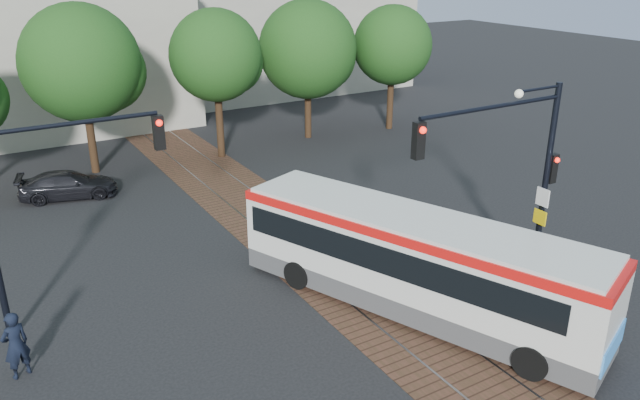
{
  "coord_description": "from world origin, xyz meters",
  "views": [
    {
      "loc": [
        -9.65,
        -12.34,
        9.64
      ],
      "look_at": [
        0.66,
        4.91,
        1.6
      ],
      "focal_mm": 35.0,
      "sensor_mm": 36.0,
      "label": 1
    }
  ],
  "objects": [
    {
      "name": "signal_pole_left",
      "position": [
        -8.37,
        4.0,
        3.86
      ],
      "size": [
        4.99,
        0.34,
        6.0
      ],
      "color": "black",
      "rests_on": "ground"
    },
    {
      "name": "traffic_island",
      "position": [
        4.82,
        -0.9,
        0.33
      ],
      "size": [
        2.2,
        5.2,
        1.13
      ],
      "color": "gray",
      "rests_on": "ground"
    },
    {
      "name": "warehouses",
      "position": [
        -0.53,
        28.75,
        3.81
      ],
      "size": [
        40.0,
        13.0,
        8.0
      ],
      "color": "#ADA899",
      "rests_on": "ground"
    },
    {
      "name": "trackbed",
      "position": [
        0.0,
        4.0,
        0.01
      ],
      "size": [
        3.6,
        40.0,
        0.02
      ],
      "color": "#523225",
      "rests_on": "ground"
    },
    {
      "name": "signal_pole_main",
      "position": [
        3.86,
        -0.81,
        4.16
      ],
      "size": [
        5.49,
        0.46,
        6.0
      ],
      "color": "black",
      "rests_on": "ground"
    },
    {
      "name": "officer",
      "position": [
        -9.47,
        2.16,
        0.88
      ],
      "size": [
        0.75,
        0.62,
        1.76
      ],
      "primitive_type": "imported",
      "rotation": [
        0.0,
        0.0,
        3.5
      ],
      "color": "black",
      "rests_on": "ground"
    },
    {
      "name": "tree_row",
      "position": [
        1.21,
        16.42,
        4.85
      ],
      "size": [
        26.4,
        5.6,
        7.67
      ],
      "color": "#382314",
      "rests_on": "ground"
    },
    {
      "name": "parked_car",
      "position": [
        -6.18,
        14.0,
        0.57
      ],
      "size": [
        4.16,
        2.46,
        1.13
      ],
      "primitive_type": "imported",
      "rotation": [
        0.0,
        0.0,
        1.33
      ],
      "color": "black",
      "rests_on": "ground"
    },
    {
      "name": "city_bus",
      "position": [
        0.62,
        -0.26,
        1.6
      ],
      "size": [
        6.12,
        10.79,
        2.87
      ],
      "rotation": [
        0.0,
        0.0,
        0.38
      ],
      "color": "#48474A",
      "rests_on": "ground"
    },
    {
      "name": "ground",
      "position": [
        0.0,
        0.0,
        0.0
      ],
      "size": [
        120.0,
        120.0,
        0.0
      ],
      "primitive_type": "plane",
      "color": "black",
      "rests_on": "ground"
    }
  ]
}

